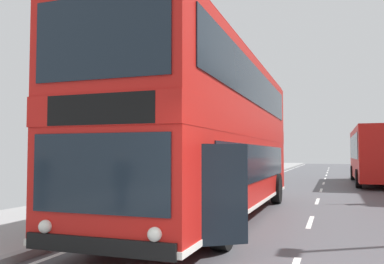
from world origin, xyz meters
The scene contains 2 objects.
double_decker_bus_main centered at (-2.56, 7.23, 2.28)m, with size 3.25×11.60×4.34m.
background_bus_far_lane centered at (2.94, 22.26, 1.73)m, with size 2.62×10.27×3.18m.
Camera 1 is at (0.60, -3.51, 1.74)m, focal length 37.98 mm.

